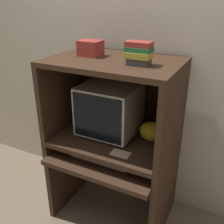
{
  "coord_description": "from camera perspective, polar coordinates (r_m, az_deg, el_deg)",
  "views": [
    {
      "loc": [
        0.79,
        -1.28,
        1.77
      ],
      "look_at": [
        -0.02,
        0.32,
        0.95
      ],
      "focal_mm": 42.0,
      "sensor_mm": 36.0,
      "label": 1
    }
  ],
  "objects": [
    {
      "name": "crt_monitor",
      "position": [
        2.03,
        -0.48,
        0.74
      ],
      "size": [
        0.42,
        0.42,
        0.4
      ],
      "color": "beige",
      "rests_on": "desk_monitor_shelf"
    },
    {
      "name": "desk_base",
      "position": [
        2.22,
        -0.13,
        -13.73
      ],
      "size": [
        0.92,
        0.71,
        0.63
      ],
      "color": "#382316",
      "rests_on": "ground_plane"
    },
    {
      "name": "book_stack",
      "position": [
        1.68,
        5.86,
        12.68
      ],
      "size": [
        0.16,
        0.11,
        0.14
      ],
      "color": "#4C4C51",
      "rests_on": "hutch_upper"
    },
    {
      "name": "keyboard",
      "position": [
        2.0,
        -2.33,
        -9.88
      ],
      "size": [
        0.45,
        0.14,
        0.03
      ],
      "color": "beige",
      "rests_on": "desk_base"
    },
    {
      "name": "hutch_upper",
      "position": [
        1.92,
        0.97,
        5.61
      ],
      "size": [
        0.92,
        0.65,
        0.61
      ],
      "color": "#382316",
      "rests_on": "desk_monitor_shelf"
    },
    {
      "name": "storage_box",
      "position": [
        1.94,
        -4.69,
        13.69
      ],
      "size": [
        0.16,
        0.13,
        0.11
      ],
      "color": "maroon",
      "rests_on": "hutch_upper"
    },
    {
      "name": "paper_card",
      "position": [
        1.85,
        1.82,
        -9.05
      ],
      "size": [
        0.14,
        0.09,
        0.0
      ],
      "color": "#CCB28C",
      "rests_on": "desk_monitor_shelf"
    },
    {
      "name": "snack_bag",
      "position": [
        1.99,
        8.61,
        -4.23
      ],
      "size": [
        0.19,
        0.14,
        0.15
      ],
      "color": "gold",
      "rests_on": "desk_monitor_shelf"
    },
    {
      "name": "wall_back",
      "position": [
        2.19,
        5.09,
        11.9
      ],
      "size": [
        6.0,
        0.06,
        2.6
      ],
      "color": "beige",
      "rests_on": "ground_plane"
    },
    {
      "name": "desk_monitor_shelf",
      "position": [
        2.07,
        0.48,
        -6.0
      ],
      "size": [
        0.92,
        0.65,
        0.12
      ],
      "color": "#382316",
      "rests_on": "desk_base"
    },
    {
      "name": "mouse",
      "position": [
        1.91,
        5.53,
        -11.73
      ],
      "size": [
        0.06,
        0.04,
        0.03
      ],
      "color": "#28282B",
      "rests_on": "desk_base"
    }
  ]
}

